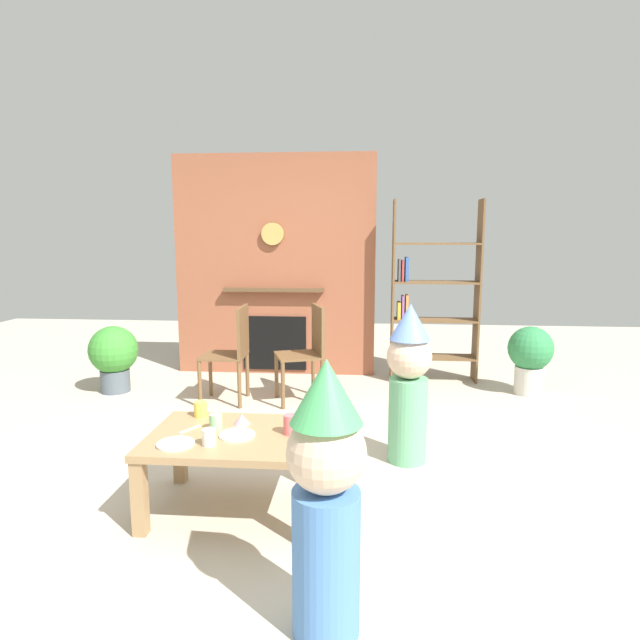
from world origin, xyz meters
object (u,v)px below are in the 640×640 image
at_px(paper_cup_center, 209,437).
at_px(paper_cup_far_right, 200,409).
at_px(paper_cup_near_left, 216,422).
at_px(birthday_cake_slice, 242,419).
at_px(paper_cup_near_right, 305,415).
at_px(coffee_table, 234,446).
at_px(dining_chair_middle, 308,347).
at_px(paper_cup_far_left, 290,424).
at_px(potted_plant_tall, 530,355).
at_px(child_in_pink, 409,379).
at_px(potted_plant_short, 114,354).
at_px(paper_plate_front, 237,435).
at_px(dining_chair_left, 233,348).
at_px(bookshelf, 428,299).
at_px(child_with_cone_hat, 326,493).
at_px(paper_plate_rear, 176,444).

xyz_separation_m(paper_cup_center, paper_cup_far_right, (-0.18, 0.44, 0.00)).
height_order(paper_cup_near_left, birthday_cake_slice, paper_cup_near_left).
bearing_deg(paper_cup_center, paper_cup_near_right, 37.68).
bearing_deg(paper_cup_near_right, paper_cup_near_left, -164.87).
xyz_separation_m(coffee_table, paper_cup_near_right, (0.38, 0.19, 0.12)).
height_order(paper_cup_center, dining_chair_middle, dining_chair_middle).
relative_size(coffee_table, paper_cup_far_left, 8.57).
bearing_deg(paper_cup_center, potted_plant_tall, 46.87).
bearing_deg(child_in_pink, paper_cup_far_right, -15.73).
bearing_deg(potted_plant_short, child_in_pink, -26.90).
distance_m(paper_cup_center, paper_cup_far_right, 0.47).
distance_m(paper_cup_far_left, dining_chair_middle, 1.98).
bearing_deg(coffee_table, paper_cup_near_right, 26.57).
relative_size(paper_cup_near_right, paper_plate_front, 0.53).
bearing_deg(paper_cup_near_right, dining_chair_left, 116.47).
height_order(bookshelf, birthday_cake_slice, bookshelf).
xyz_separation_m(paper_cup_far_left, potted_plant_tall, (2.01, 2.38, -0.11)).
height_order(paper_cup_near_right, child_with_cone_hat, child_with_cone_hat).
height_order(coffee_table, child_in_pink, child_in_pink).
height_order(paper_cup_near_left, paper_cup_center, same).
bearing_deg(coffee_table, paper_cup_far_left, 4.29).
xyz_separation_m(paper_plate_front, child_in_pink, (0.99, 0.77, 0.13)).
distance_m(paper_cup_far_right, paper_plate_rear, 0.45).
relative_size(paper_plate_front, child_in_pink, 0.18).
distance_m(child_with_cone_hat, child_in_pink, 1.69).
distance_m(paper_plate_rear, potted_plant_tall, 3.66).
relative_size(paper_cup_far_left, potted_plant_short, 0.17).
height_order(bookshelf, child_with_cone_hat, bookshelf).
bearing_deg(child_with_cone_hat, bookshelf, -45.06).
height_order(paper_cup_near_right, paper_cup_center, paper_cup_near_right).
relative_size(paper_cup_near_left, paper_cup_near_right, 0.84).
bearing_deg(child_with_cone_hat, coffee_table, 0.00).
xyz_separation_m(bookshelf, birthday_cake_slice, (-1.37, -2.70, -0.40)).
xyz_separation_m(bookshelf, potted_plant_tall, (0.94, -0.44, -0.49)).
bearing_deg(dining_chair_middle, bookshelf, -163.02).
height_order(paper_cup_far_left, birthday_cake_slice, paper_cup_far_left).
bearing_deg(child_with_cone_hat, paper_cup_center, 9.70).
distance_m(coffee_table, paper_cup_far_left, 0.34).
distance_m(paper_cup_near_right, dining_chair_middle, 1.82).
height_order(paper_cup_far_left, dining_chair_middle, dining_chair_middle).
bearing_deg(paper_cup_far_left, paper_cup_near_left, 175.76).
relative_size(birthday_cake_slice, dining_chair_left, 0.11).
distance_m(paper_cup_center, paper_cup_far_left, 0.45).
xyz_separation_m(paper_cup_center, paper_plate_front, (0.11, 0.14, -0.04)).
height_order(paper_cup_near_left, potted_plant_tall, potted_plant_tall).
relative_size(child_with_cone_hat, dining_chair_left, 1.22).
xyz_separation_m(paper_cup_far_left, paper_cup_far_right, (-0.59, 0.24, -0.01)).
height_order(coffee_table, dining_chair_left, dining_chair_left).
relative_size(dining_chair_middle, potted_plant_tall, 1.35).
distance_m(paper_cup_far_left, paper_plate_rear, 0.62).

